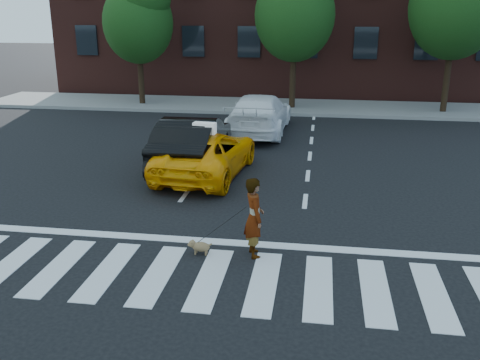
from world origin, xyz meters
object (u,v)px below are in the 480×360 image
Objects in this scene: tree_left at (138,14)px; dog at (199,246)px; tree_mid at (296,5)px; black_sedan at (192,142)px; taxi at (207,153)px; white_suv at (259,114)px; woman at (254,217)px.

tree_left is 17.82m from dog.
black_sedan is at bearing -104.22° from tree_mid.
black_sedan reaches higher than dog.
tree_left is at bearing 112.75° from dog.
tree_left reaches higher than taxi.
tree_left is 1.23× the size of white_suv.
white_suv is at bearing -93.43° from taxi.
white_suv is at bearing -101.63° from tree_mid.
black_sedan is 0.92× the size of white_suv.
black_sedan is (-0.60, 0.73, 0.15)m from taxi.
black_sedan is at bearing 74.79° from white_suv.
tree_mid is 4.31× the size of woman.
tree_mid reaches higher than dog.
woman is at bearing -64.32° from tree_left.
woman is (2.68, -5.90, 0.02)m from black_sedan.
white_suv is (0.90, 5.72, 0.11)m from taxi.
woman is at bearing 6.84° from dog.
woman is (7.64, -15.90, -3.62)m from tree_left.
woman is at bearing 97.72° from white_suv.
tree_left is at bearing -57.01° from taxi.
taxi is 0.97× the size of black_sedan.
tree_mid is 1.35× the size of white_suv.
taxi is at bearing -62.56° from tree_left.
tree_left is 8.97m from white_suv.
black_sedan reaches higher than white_suv.
tree_left reaches higher than white_suv.
white_suv is at bearing -14.32° from woman.
tree_left is 1.34× the size of black_sedan.
tree_left is 0.92× the size of tree_mid.
tree_left is at bearing -64.44° from black_sedan.
black_sedan is at bearing 3.94° from woman.
white_suv is (6.47, -5.00, -3.67)m from tree_left.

